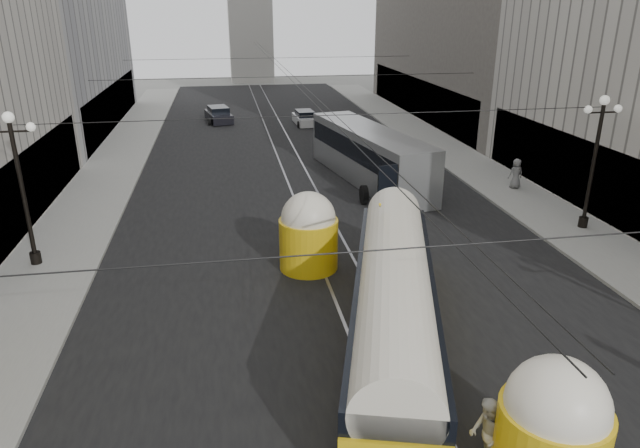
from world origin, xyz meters
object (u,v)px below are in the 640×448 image
object	(u,v)px
pedestrian_crossing_b	(486,435)
city_bus	(369,153)
streetcar	(394,300)
pedestrian_sidewalk_right	(516,173)

from	to	relation	value
pedestrian_crossing_b	city_bus	bearing A→B (deg)	-175.32
streetcar	pedestrian_sidewalk_right	bearing A→B (deg)	51.18
pedestrian_crossing_b	pedestrian_sidewalk_right	size ratio (longest dim) A/B	1.07
streetcar	pedestrian_crossing_b	world-z (taller)	streetcar
streetcar	city_bus	size ratio (longest dim) A/B	1.13
streetcar	pedestrian_crossing_b	distance (m)	5.52
city_bus	pedestrian_crossing_b	bearing A→B (deg)	-97.54
pedestrian_sidewalk_right	streetcar	bearing A→B (deg)	48.49
city_bus	pedestrian_crossing_b	size ratio (longest dim) A/B	6.98
streetcar	city_bus	xyz separation A→B (m)	(3.77, 18.08, 0.14)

